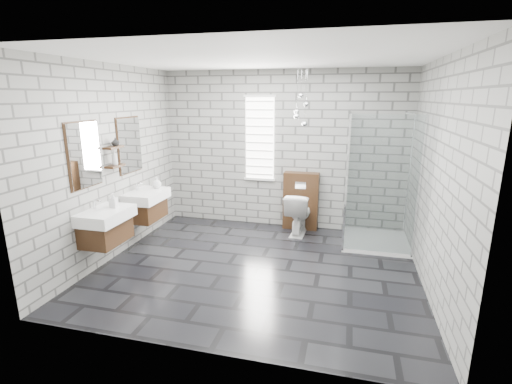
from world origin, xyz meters
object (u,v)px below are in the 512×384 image
at_px(cistern_panel, 301,201).
at_px(toilet, 299,213).
at_px(vanity_left, 103,217).
at_px(vanity_right, 144,197).
at_px(shower_enclosure, 371,214).

bearing_deg(cistern_panel, toilet, -90.00).
xyz_separation_m(vanity_left, vanity_right, (0.00, 1.00, 0.00)).
distance_m(vanity_right, toilet, 2.52).
relative_size(vanity_left, vanity_right, 1.00).
bearing_deg(shower_enclosure, vanity_right, -167.48).
bearing_deg(toilet, vanity_right, 27.36).
bearing_deg(toilet, cistern_panel, -86.97).
distance_m(vanity_left, cistern_panel, 3.22).
xyz_separation_m(vanity_right, shower_enclosure, (3.41, 0.76, -0.25)).
height_order(vanity_left, shower_enclosure, shower_enclosure).
bearing_deg(toilet, vanity_left, 44.81).
bearing_deg(cistern_panel, vanity_left, -134.89).
bearing_deg(vanity_right, shower_enclosure, 12.52).
height_order(vanity_left, cistern_panel, vanity_left).
distance_m(vanity_left, vanity_right, 1.00).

